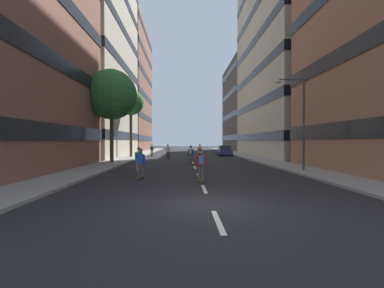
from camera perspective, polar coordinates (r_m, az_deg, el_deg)
name	(u,v)px	position (r m, az deg, el deg)	size (l,w,h in m)	color
ground_plane	(191,158)	(35.18, -0.26, -2.92)	(154.43, 154.43, 0.00)	black
sidewalk_left	(135,156)	(38.99, -12.00, -2.48)	(2.79, 70.78, 0.14)	gray
sidewalk_right	(245,156)	(39.37, 11.11, -2.45)	(2.79, 70.78, 0.14)	gray
lane_markings	(191,158)	(34.94, -0.24, -2.94)	(0.16, 57.20, 0.01)	silver
building_left_mid	(79,35)	(44.35, -22.61, 20.37)	(13.08, 20.65, 34.20)	#BCB29E
building_left_far	(117,88)	(63.65, -15.49, 11.24)	(13.08, 21.28, 27.63)	brown
building_right_mid	(298,29)	(45.45, 21.40, 21.56)	(13.08, 24.00, 36.70)	#BCB29E
building_right_far	(257,108)	(63.49, 13.54, 7.48)	(13.08, 19.65, 19.30)	#4C4744
parked_car_near	(225,151)	(41.18, 6.85, -1.43)	(1.82, 4.40, 1.52)	navy
street_tree_near	(131,103)	(36.71, -12.75, 8.40)	(3.34, 3.34, 8.77)	#4C3823
street_tree_mid	(112,95)	(27.46, -16.57, 9.90)	(4.79, 4.79, 8.90)	#4C3823
streetlamp_right	(299,114)	(20.68, 21.52, 5.97)	(2.13, 0.30, 6.50)	#3F3F44
skater_0	(168,151)	(32.59, -5.10, -1.48)	(0.53, 0.90, 1.78)	brown
skater_1	(200,150)	(35.25, 1.68, -1.26)	(0.57, 0.92, 1.78)	brown
skater_2	(201,163)	(14.53, 1.84, -4.04)	(0.54, 0.91, 1.78)	brown
skater_3	(139,158)	(19.42, -11.17, -2.86)	(0.54, 0.91, 1.78)	brown
skater_4	(141,162)	(16.13, -10.75, -3.69)	(0.57, 0.92, 1.78)	brown
skater_5	(152,149)	(38.77, -8.47, -1.09)	(0.56, 0.92, 1.78)	brown
skater_6	(191,153)	(25.49, -0.29, -2.01)	(0.56, 0.92, 1.78)	brown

